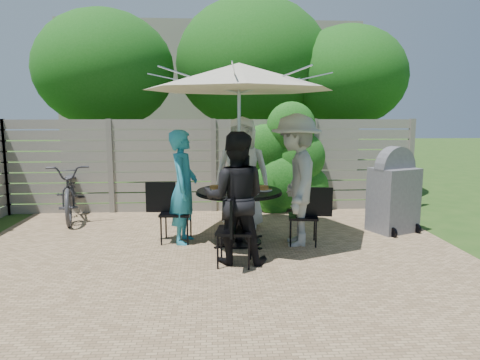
{
  "coord_description": "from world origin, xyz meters",
  "views": [
    {
      "loc": [
        -0.04,
        -5.4,
        1.91
      ],
      "look_at": [
        0.39,
        1.0,
        0.94
      ],
      "focal_mm": 32.0,
      "sensor_mm": 36.0,
      "label": 1
    }
  ],
  "objects": [
    {
      "name": "patio_table",
      "position": [
        0.36,
        0.8,
        0.57
      ],
      "size": [
        1.39,
        1.39,
        0.82
      ],
      "rotation": [
        0.0,
        0.0,
        -0.12
      ],
      "color": "black",
      "rests_on": "ground"
    },
    {
      "name": "umbrella",
      "position": [
        0.36,
        0.8,
        2.46
      ],
      "size": [
        3.05,
        3.05,
        2.65
      ],
      "rotation": [
        0.0,
        0.0,
        -0.12
      ],
      "color": "silver",
      "rests_on": "ground"
    },
    {
      "name": "chair_left",
      "position": [
        -0.6,
        0.92,
        0.28
      ],
      "size": [
        0.69,
        0.48,
        0.93
      ],
      "rotation": [
        0.0,
        0.0,
        6.2
      ],
      "color": "black",
      "rests_on": "ground"
    },
    {
      "name": "person_left",
      "position": [
        -0.46,
        0.91,
        0.85
      ],
      "size": [
        0.48,
        0.67,
        1.71
      ],
      "primitive_type": "imported",
      "rotation": [
        0.0,
        0.0,
        7.73
      ],
      "color": "teal",
      "rests_on": "ground"
    },
    {
      "name": "syrup_jug",
      "position": [
        0.31,
        0.86,
        0.9
      ],
      "size": [
        0.09,
        0.09,
        0.16
      ],
      "primitive_type": "cylinder",
      "color": "#59280C",
      "rests_on": "patio_table"
    },
    {
      "name": "bbq_grill",
      "position": [
        2.93,
        1.29,
        0.65
      ],
      "size": [
        0.85,
        0.76,
        1.42
      ],
      "rotation": [
        0.0,
        0.0,
        0.4
      ],
      "color": "slate",
      "rests_on": "ground"
    },
    {
      "name": "bicycle",
      "position": [
        -2.65,
        2.6,
        0.53
      ],
      "size": [
        1.16,
        2.11,
        1.05
      ],
      "primitive_type": "imported",
      "rotation": [
        0.0,
        0.0,
        0.25
      ],
      "color": "#333338",
      "rests_on": "ground"
    },
    {
      "name": "person_front",
      "position": [
        0.26,
        -0.02,
        0.86
      ],
      "size": [
        0.91,
        0.75,
        1.71
      ],
      "primitive_type": "imported",
      "rotation": [
        0.0,
        0.0,
        3.02
      ],
      "color": "black",
      "rests_on": "ground"
    },
    {
      "name": "chair_front",
      "position": [
        0.24,
        -0.16,
        0.28
      ],
      "size": [
        0.51,
        0.7,
        0.93
      ],
      "rotation": [
        0.0,
        0.0,
        1.43
      ],
      "color": "black",
      "rests_on": "ground"
    },
    {
      "name": "plate_back",
      "position": [
        0.41,
        1.16,
        0.84
      ],
      "size": [
        0.26,
        0.26,
        0.06
      ],
      "color": "white",
      "rests_on": "patio_table"
    },
    {
      "name": "plate_left",
      "position": [
        0.01,
        0.85,
        0.84
      ],
      "size": [
        0.26,
        0.26,
        0.06
      ],
      "color": "white",
      "rests_on": "patio_table"
    },
    {
      "name": "glass_left",
      "position": [
        0.09,
        0.73,
        0.89
      ],
      "size": [
        0.07,
        0.07,
        0.14
      ],
      "primitive_type": "cylinder",
      "color": "silver",
      "rests_on": "patio_table"
    },
    {
      "name": "person_right",
      "position": [
        1.19,
        0.7,
        0.97
      ],
      "size": [
        0.87,
        1.33,
        1.94
      ],
      "primitive_type": "imported",
      "rotation": [
        0.0,
        0.0,
        4.59
      ],
      "color": "#A3A39E",
      "rests_on": "ground"
    },
    {
      "name": "coffee_cup",
      "position": [
        0.49,
        1.01,
        0.88
      ],
      "size": [
        0.08,
        0.08,
        0.12
      ],
      "primitive_type": "cylinder",
      "color": "#C6B293",
      "rests_on": "patio_table"
    },
    {
      "name": "chair_back",
      "position": [
        0.48,
        1.76,
        0.25
      ],
      "size": [
        0.49,
        0.64,
        0.84
      ],
      "rotation": [
        0.0,
        0.0,
        4.46
      ],
      "color": "black",
      "rests_on": "ground"
    },
    {
      "name": "chair_right",
      "position": [
        1.32,
        0.68,
        0.26
      ],
      "size": [
        0.66,
        0.49,
        0.87
      ],
      "rotation": [
        0.0,
        0.0,
        2.97
      ],
      "color": "black",
      "rests_on": "ground"
    },
    {
      "name": "glass_right",
      "position": [
        0.63,
        0.87,
        0.89
      ],
      "size": [
        0.07,
        0.07,
        0.14
      ],
      "primitive_type": "cylinder",
      "color": "silver",
      "rests_on": "patio_table"
    },
    {
      "name": "person_back",
      "position": [
        0.47,
        1.63,
        0.95
      ],
      "size": [
        0.99,
        0.71,
        1.9
      ],
      "primitive_type": "imported",
      "rotation": [
        0.0,
        0.0,
        6.16
      ],
      "color": "silver",
      "rests_on": "ground"
    },
    {
      "name": "glass_front",
      "position": [
        0.43,
        0.53,
        0.89
      ],
      "size": [
        0.07,
        0.07,
        0.14
      ],
      "primitive_type": "cylinder",
      "color": "silver",
      "rests_on": "patio_table"
    },
    {
      "name": "plate_right",
      "position": [
        0.72,
        0.76,
        0.84
      ],
      "size": [
        0.26,
        0.26,
        0.06
      ],
      "color": "white",
      "rests_on": "patio_table"
    },
    {
      "name": "glass_back",
      "position": [
        0.29,
        1.07,
        0.89
      ],
      "size": [
        0.07,
        0.07,
        0.14
      ],
      "primitive_type": "cylinder",
      "color": "silver",
      "rests_on": "patio_table"
    },
    {
      "name": "backyard_envelope",
      "position": [
        0.09,
        10.29,
        2.61
      ],
      "size": [
        60.0,
        60.0,
        5.0
      ],
      "color": "#264A17",
      "rests_on": "ground"
    },
    {
      "name": "plate_extra",
      "position": [
        0.5,
        0.48,
        0.84
      ],
      "size": [
        0.24,
        0.24,
        0.06
      ],
      "color": "white",
      "rests_on": "patio_table"
    },
    {
      "name": "plate_front",
      "position": [
        0.32,
        0.45,
        0.84
      ],
      "size": [
        0.26,
        0.26,
        0.06
      ],
      "color": "white",
      "rests_on": "patio_table"
    }
  ]
}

